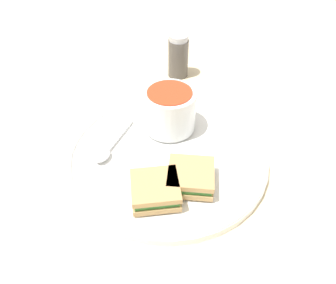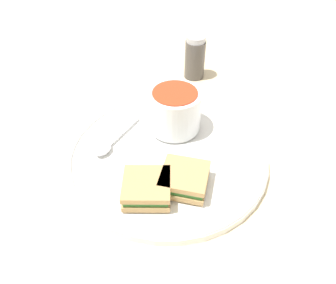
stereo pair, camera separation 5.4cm
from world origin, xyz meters
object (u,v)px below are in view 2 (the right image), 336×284
soup_bowl (175,110)px  spoon (107,146)px  sandwich_half_near (147,188)px  salt_shaker (195,57)px  sandwich_half_far (184,179)px

soup_bowl → spoon: 0.13m
sandwich_half_near → salt_shaker: bearing=-132.0°
soup_bowl → salt_shaker: bearing=-131.1°
sandwich_half_far → salt_shaker: size_ratio=0.98×
spoon → salt_shaker: salt_shaker is taller
sandwich_half_far → salt_shaker: bearing=-123.8°
soup_bowl → spoon: (0.13, -0.00, -0.03)m
soup_bowl → sandwich_half_near: bearing=46.9°
spoon → sandwich_half_far: bearing=87.8°
sandwich_half_near → salt_shaker: (-0.25, -0.28, 0.02)m
sandwich_half_near → soup_bowl: bearing=-133.1°
soup_bowl → sandwich_half_far: size_ratio=0.97×
soup_bowl → sandwich_half_far: (0.05, 0.13, -0.02)m
soup_bowl → sandwich_half_near: soup_bowl is taller
spoon → sandwich_half_near: bearing=66.5°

